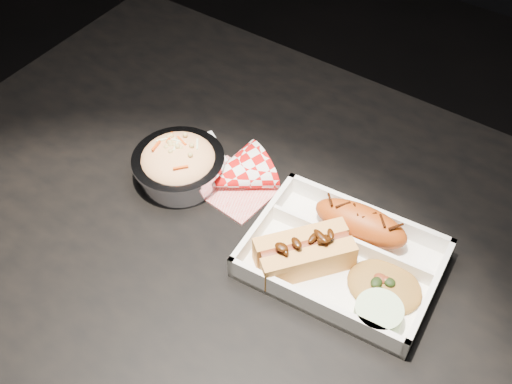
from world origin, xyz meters
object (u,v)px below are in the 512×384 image
food_tray (342,261)px  fried_pastry (361,223)px  hotdog (304,251)px  foil_coleslaw_cup (179,163)px  napkin_fork (232,175)px  dining_table (275,280)px

food_tray → fried_pastry: (-0.00, 0.06, 0.02)m
fried_pastry → hotdog: 0.09m
foil_coleslaw_cup → food_tray: bearing=-0.6°
foil_coleslaw_cup → fried_pastry: bearing=10.5°
food_tray → napkin_fork: size_ratio=1.64×
fried_pastry → foil_coleslaw_cup: bearing=-169.5°
food_tray → hotdog: 0.06m
food_tray → foil_coleslaw_cup: bearing=174.5°
food_tray → napkin_fork: napkin_fork is taller
fried_pastry → food_tray: bearing=-85.2°
dining_table → hotdog: 0.13m
food_tray → hotdog: size_ratio=1.95×
dining_table → napkin_fork: (-0.12, 0.06, 0.11)m
fried_pastry → hotdog: hotdog is taller
dining_table → hotdog: size_ratio=8.84×
hotdog → foil_coleslaw_cup: (-0.24, 0.03, -0.00)m
fried_pastry → hotdog: (-0.04, -0.09, 0.00)m
dining_table → napkin_fork: napkin_fork is taller
fried_pastry → napkin_fork: bearing=-175.8°
dining_table → fried_pastry: 0.17m
dining_table → foil_coleslaw_cup: foil_coleslaw_cup is taller
dining_table → hotdog: hotdog is taller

